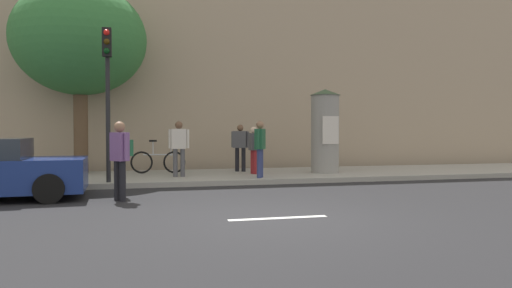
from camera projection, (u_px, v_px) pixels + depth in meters
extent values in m
plane|color=#232326|center=(278.00, 218.00, 8.30)|extent=(80.00, 80.00, 0.00)
cube|color=#9E9B93|center=(216.00, 176.00, 15.09)|extent=(36.00, 4.00, 0.15)
cube|color=silver|center=(278.00, 218.00, 8.30)|extent=(1.80, 0.16, 0.01)
cube|color=tan|center=(197.00, 58.00, 19.81)|extent=(36.00, 5.00, 9.21)
cylinder|color=black|center=(108.00, 120.00, 12.67)|extent=(0.12, 0.12, 3.36)
cube|color=black|center=(107.00, 42.00, 12.44)|extent=(0.24, 0.24, 0.75)
sphere|color=red|center=(106.00, 32.00, 12.30)|extent=(0.16, 0.16, 0.16)
sphere|color=#3C2906|center=(107.00, 42.00, 12.31)|extent=(0.16, 0.16, 0.16)
sphere|color=#07330F|center=(107.00, 51.00, 12.32)|extent=(0.16, 0.16, 0.16)
cylinder|color=gray|center=(325.00, 134.00, 15.59)|extent=(0.92, 0.92, 2.56)
cone|color=#334C33|center=(325.00, 92.00, 15.55)|extent=(1.02, 1.02, 0.20)
cube|color=silver|center=(331.00, 130.00, 15.13)|extent=(0.55, 0.02, 0.90)
cylinder|color=brown|center=(81.00, 135.00, 15.12)|extent=(0.45, 0.45, 2.54)
ellipsoid|color=#337238|center=(80.00, 39.00, 15.03)|extent=(4.18, 4.18, 3.55)
cylinder|color=black|center=(117.00, 181.00, 10.38)|extent=(0.14, 0.14, 0.88)
cylinder|color=black|center=(123.00, 181.00, 10.25)|extent=(0.14, 0.14, 0.88)
cube|color=#724C84|center=(120.00, 147.00, 10.29)|extent=(0.43, 0.47, 0.63)
cylinder|color=#724C84|center=(113.00, 146.00, 10.46)|extent=(0.09, 0.09, 0.59)
cylinder|color=#724C84|center=(126.00, 147.00, 10.13)|extent=(0.09, 0.09, 0.59)
sphere|color=#8C664C|center=(119.00, 127.00, 10.28)|extent=(0.24, 0.24, 0.24)
cube|color=#1E5938|center=(127.00, 148.00, 10.43)|extent=(0.29, 0.32, 0.36)
cylinder|color=black|center=(244.00, 160.00, 15.98)|extent=(0.14, 0.14, 0.81)
cylinder|color=black|center=(237.00, 160.00, 16.05)|extent=(0.14, 0.14, 0.81)
cube|color=#4C4C51|center=(240.00, 139.00, 15.99)|extent=(0.52, 0.45, 0.57)
cylinder|color=#4C4C51|center=(248.00, 139.00, 15.91)|extent=(0.09, 0.09, 0.54)
cylinder|color=#4C4C51|center=(233.00, 139.00, 16.08)|extent=(0.09, 0.09, 0.54)
sphere|color=brown|center=(240.00, 128.00, 15.98)|extent=(0.22, 0.22, 0.22)
cylinder|color=#4C4C51|center=(175.00, 163.00, 14.18)|extent=(0.14, 0.14, 0.85)
cylinder|color=#4C4C51|center=(183.00, 163.00, 14.21)|extent=(0.14, 0.14, 0.85)
cube|color=silver|center=(179.00, 139.00, 14.17)|extent=(0.46, 0.29, 0.60)
cylinder|color=silver|center=(170.00, 139.00, 14.13)|extent=(0.09, 0.09, 0.57)
cylinder|color=silver|center=(188.00, 139.00, 14.21)|extent=(0.09, 0.09, 0.57)
sphere|color=brown|center=(179.00, 125.00, 14.16)|extent=(0.23, 0.23, 0.23)
cube|color=#4C4C51|center=(179.00, 140.00, 14.35)|extent=(0.30, 0.19, 0.36)
cylinder|color=navy|center=(259.00, 164.00, 13.81)|extent=(0.14, 0.14, 0.85)
cylinder|color=navy|center=(261.00, 163.00, 14.04)|extent=(0.14, 0.14, 0.85)
cube|color=#1E5938|center=(260.00, 139.00, 13.91)|extent=(0.43, 0.53, 0.60)
cylinder|color=#1E5938|center=(258.00, 139.00, 13.63)|extent=(0.09, 0.09, 0.57)
cylinder|color=#1E5938|center=(262.00, 139.00, 14.18)|extent=(0.09, 0.09, 0.57)
sphere|color=#8C664C|center=(260.00, 125.00, 13.90)|extent=(0.23, 0.23, 0.23)
cylinder|color=maroon|center=(253.00, 162.00, 15.26)|extent=(0.14, 0.14, 0.77)
cylinder|color=maroon|center=(255.00, 162.00, 15.06)|extent=(0.14, 0.14, 0.77)
cube|color=#4C4C51|center=(254.00, 142.00, 15.14)|extent=(0.26, 0.44, 0.54)
cylinder|color=#4C4C51|center=(251.00, 142.00, 15.38)|extent=(0.09, 0.09, 0.52)
cylinder|color=#4C4C51|center=(256.00, 142.00, 14.89)|extent=(0.09, 0.09, 0.52)
sphere|color=beige|center=(254.00, 130.00, 15.13)|extent=(0.21, 0.21, 0.21)
torus|color=black|center=(142.00, 162.00, 15.28)|extent=(0.72, 0.16, 0.72)
torus|color=black|center=(174.00, 162.00, 15.40)|extent=(0.72, 0.16, 0.72)
cylinder|color=silver|center=(158.00, 155.00, 15.33)|extent=(0.94, 0.17, 0.04)
cylinder|color=silver|center=(153.00, 149.00, 15.31)|extent=(0.04, 0.04, 0.45)
cylinder|color=silver|center=(171.00, 148.00, 15.37)|extent=(0.04, 0.04, 0.50)
cube|color=black|center=(153.00, 141.00, 15.30)|extent=(0.25, 0.13, 0.06)
cylinder|color=black|center=(49.00, 189.00, 9.95)|extent=(0.65, 0.25, 0.64)
cylinder|color=black|center=(59.00, 180.00, 11.64)|extent=(0.65, 0.25, 0.64)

